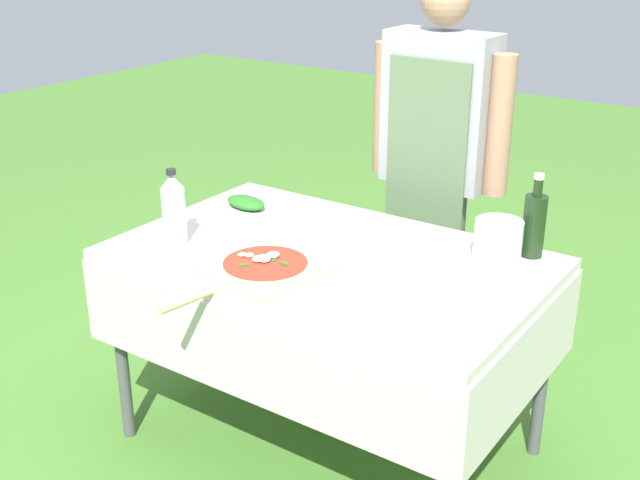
% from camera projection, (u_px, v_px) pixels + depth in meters
% --- Properties ---
extents(ground_plane, '(12.00, 12.00, 0.00)m').
position_uv_depth(ground_plane, '(328.00, 443.00, 2.81)').
color(ground_plane, '#477A2D').
extents(prep_table, '(1.36, 0.85, 0.72)m').
position_uv_depth(prep_table, '(329.00, 276.00, 2.57)').
color(prep_table, beige).
rests_on(prep_table, ground).
extents(person_cook, '(0.57, 0.20, 1.52)m').
position_uv_depth(person_cook, '(438.00, 148.00, 3.03)').
color(person_cook, '#4C4C51').
rests_on(person_cook, ground).
extents(pizza_on_peel, '(0.37, 0.56, 0.05)m').
position_uv_depth(pizza_on_peel, '(262.00, 268.00, 2.41)').
color(pizza_on_peel, '#D1B27F').
rests_on(pizza_on_peel, prep_table).
extents(oil_bottle, '(0.07, 0.07, 0.27)m').
position_uv_depth(oil_bottle, '(534.00, 224.00, 2.49)').
color(oil_bottle, black).
rests_on(oil_bottle, prep_table).
extents(water_bottle, '(0.08, 0.08, 0.25)m').
position_uv_depth(water_bottle, '(174.00, 209.00, 2.58)').
color(water_bottle, silver).
rests_on(water_bottle, prep_table).
extents(herb_container, '(0.21, 0.14, 0.05)m').
position_uv_depth(herb_container, '(246.00, 203.00, 2.91)').
color(herb_container, silver).
rests_on(herb_container, prep_table).
extents(mixing_tub, '(0.15, 0.15, 0.13)m').
position_uv_depth(mixing_tub, '(498.00, 241.00, 2.46)').
color(mixing_tub, silver).
rests_on(mixing_tub, prep_table).
extents(plate_stack, '(0.25, 0.25, 0.04)m').
position_uv_depth(plate_stack, '(426.00, 264.00, 2.42)').
color(plate_stack, white).
rests_on(plate_stack, prep_table).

